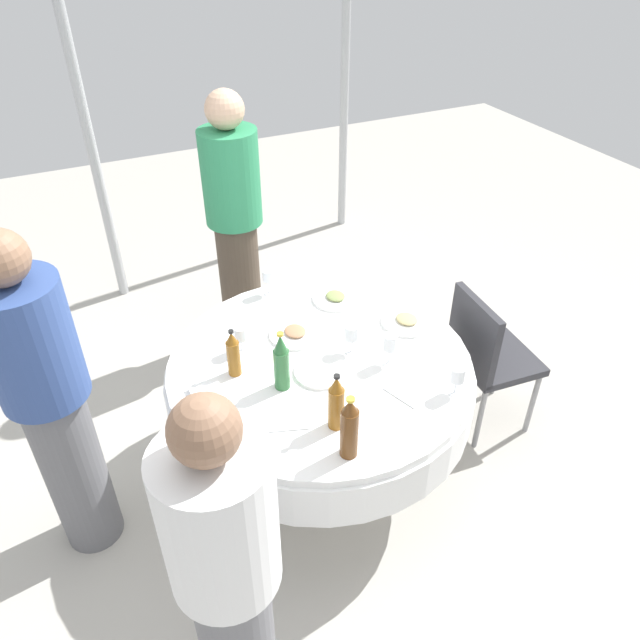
% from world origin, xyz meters
% --- Properties ---
extents(ground_plane, '(10.00, 10.00, 0.00)m').
position_xyz_m(ground_plane, '(0.00, 0.00, 0.00)').
color(ground_plane, '#B7B2A8').
extents(dining_table, '(1.46, 1.46, 0.74)m').
position_xyz_m(dining_table, '(0.00, 0.00, 0.59)').
color(dining_table, white).
rests_on(dining_table, ground_plane).
extents(bottle_amber_mid, '(0.06, 0.06, 0.24)m').
position_xyz_m(bottle_amber_mid, '(-0.08, -0.39, 0.85)').
color(bottle_amber_mid, '#8C5619').
rests_on(bottle_amber_mid, dining_table).
extents(bottle_amber_outer, '(0.07, 0.07, 0.27)m').
position_xyz_m(bottle_amber_outer, '(0.41, -0.12, 0.87)').
color(bottle_amber_outer, '#8C5619').
rests_on(bottle_amber_outer, dining_table).
extents(bottle_brown_north, '(0.07, 0.07, 0.30)m').
position_xyz_m(bottle_brown_north, '(0.56, -0.14, 0.88)').
color(bottle_brown_north, '#593314').
rests_on(bottle_brown_north, dining_table).
extents(bottle_green_right, '(0.07, 0.07, 0.30)m').
position_xyz_m(bottle_green_right, '(0.09, -0.23, 0.88)').
color(bottle_green_right, '#2D6B38').
rests_on(bottle_green_right, dining_table).
extents(wine_glass_right, '(0.07, 0.07, 0.14)m').
position_xyz_m(wine_glass_right, '(-0.23, -0.31, 0.84)').
color(wine_glass_right, white).
rests_on(wine_glass_right, dining_table).
extents(wine_glass_south, '(0.06, 0.06, 0.15)m').
position_xyz_m(wine_glass_south, '(-0.63, -0.01, 0.84)').
color(wine_glass_south, white).
rests_on(wine_glass_south, dining_table).
extents(wine_glass_near, '(0.07, 0.07, 0.16)m').
position_xyz_m(wine_glass_near, '(0.01, 0.16, 0.85)').
color(wine_glass_near, white).
rests_on(wine_glass_near, dining_table).
extents(wine_glass_east, '(0.06, 0.06, 0.16)m').
position_xyz_m(wine_glass_east, '(0.16, 0.28, 0.86)').
color(wine_glass_east, white).
rests_on(wine_glass_east, dining_table).
extents(wine_glass_inner, '(0.07, 0.07, 0.15)m').
position_xyz_m(wine_glass_inner, '(0.46, 0.44, 0.84)').
color(wine_glass_inner, white).
rests_on(wine_glass_inner, dining_table).
extents(plate_inner, '(0.26, 0.26, 0.04)m').
position_xyz_m(plate_inner, '(-0.23, -0.03, 0.75)').
color(plate_inner, white).
rests_on(plate_inner, dining_table).
extents(plate_west, '(0.26, 0.26, 0.04)m').
position_xyz_m(plate_west, '(-0.08, 0.53, 0.75)').
color(plate_west, white).
rests_on(plate_west, dining_table).
extents(plate_rear, '(0.24, 0.24, 0.02)m').
position_xyz_m(plate_rear, '(0.08, -0.04, 0.75)').
color(plate_rear, white).
rests_on(plate_rear, dining_table).
extents(plate_left, '(0.25, 0.25, 0.04)m').
position_xyz_m(plate_left, '(-0.42, 0.29, 0.75)').
color(plate_left, white).
rests_on(plate_left, dining_table).
extents(spoon_outer, '(0.18, 0.07, 0.00)m').
position_xyz_m(spoon_outer, '(0.38, 0.20, 0.74)').
color(spoon_outer, silver).
rests_on(spoon_outer, dining_table).
extents(spoon_north, '(0.07, 0.18, 0.00)m').
position_xyz_m(spoon_north, '(0.35, -0.31, 0.74)').
color(spoon_north, silver).
rests_on(spoon_north, dining_table).
extents(folded_napkin, '(0.14, 0.14, 0.02)m').
position_xyz_m(folded_napkin, '(-0.00, -0.55, 0.75)').
color(folded_napkin, white).
rests_on(folded_napkin, dining_table).
extents(person_mid, '(0.34, 0.34, 1.56)m').
position_xyz_m(person_mid, '(0.90, -0.75, 0.81)').
color(person_mid, slate).
rests_on(person_mid, ground_plane).
extents(person_outer, '(0.34, 0.34, 1.63)m').
position_xyz_m(person_outer, '(-0.10, -1.16, 0.85)').
color(person_outer, slate).
rests_on(person_outer, ground_plane).
extents(person_north, '(0.34, 0.34, 1.68)m').
position_xyz_m(person_north, '(-1.23, 0.01, 0.88)').
color(person_north, '#4C3F33').
rests_on(person_north, ground_plane).
extents(chair_near, '(0.43, 0.43, 0.87)m').
position_xyz_m(chair_near, '(0.08, 0.95, 0.52)').
color(chair_near, '#2D2D33').
rests_on(chair_near, ground_plane).
extents(tent_pole_main, '(0.07, 0.07, 2.60)m').
position_xyz_m(tent_pole_main, '(-2.20, -0.63, 1.30)').
color(tent_pole_main, '#B2B5B7').
rests_on(tent_pole_main, ground_plane).
extents(tent_pole_secondary, '(0.07, 0.07, 2.64)m').
position_xyz_m(tent_pole_secondary, '(-2.53, 1.42, 1.32)').
color(tent_pole_secondary, '#B2B5B7').
rests_on(tent_pole_secondary, ground_plane).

